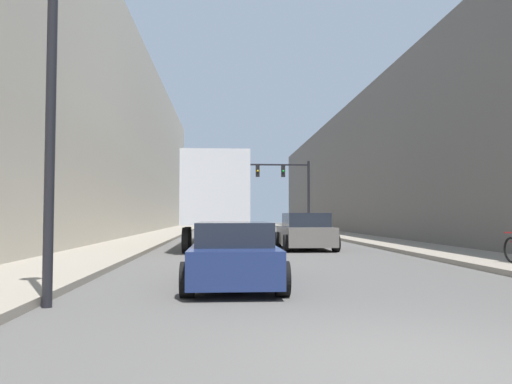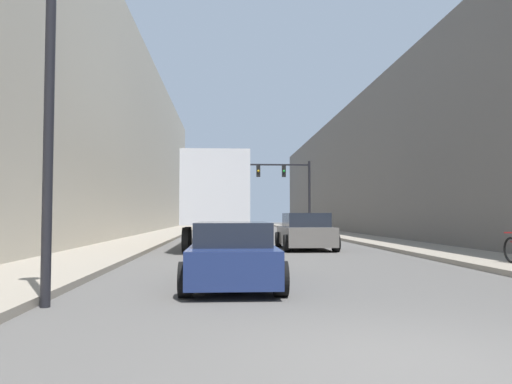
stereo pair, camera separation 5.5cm
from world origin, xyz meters
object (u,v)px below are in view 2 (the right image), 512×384
(sedan_car, at_px, (232,254))
(traffic_signal_gantry, at_px, (290,183))
(suv_car, at_px, (305,232))
(street_lamp, at_px, (50,35))
(semi_truck, at_px, (218,200))

(sedan_car, distance_m, traffic_signal_gantry, 28.70)
(traffic_signal_gantry, bearing_deg, suv_car, -95.41)
(street_lamp, bearing_deg, suv_car, 64.58)
(suv_car, bearing_deg, street_lamp, -115.42)
(suv_car, xyz_separation_m, traffic_signal_gantry, (1.63, 17.23, 3.25))
(sedan_car, bearing_deg, suv_car, 72.95)
(semi_truck, distance_m, street_lamp, 16.76)
(traffic_signal_gantry, distance_m, street_lamp, 31.59)
(sedan_car, xyz_separation_m, street_lamp, (-3.01, -2.50, 3.78))
(semi_truck, relative_size, traffic_signal_gantry, 2.10)
(suv_car, bearing_deg, sedan_car, -107.05)
(sedan_car, bearing_deg, semi_truck, 92.16)
(suv_car, bearing_deg, traffic_signal_gantry, 84.59)
(suv_car, relative_size, street_lamp, 0.66)
(suv_car, bearing_deg, semi_truck, 141.18)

